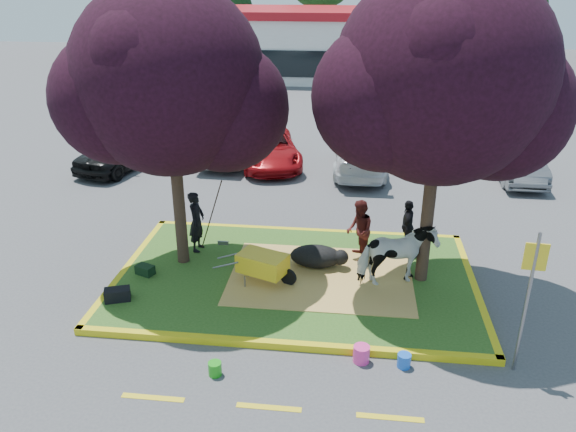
# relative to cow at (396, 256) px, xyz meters

# --- Properties ---
(ground) EXTENTS (90.00, 90.00, 0.00)m
(ground) POSITION_rel_cow_xyz_m (-2.27, 0.13, -0.87)
(ground) COLOR #424244
(ground) RESTS_ON ground
(median_island) EXTENTS (8.00, 5.00, 0.15)m
(median_island) POSITION_rel_cow_xyz_m (-2.27, 0.13, -0.80)
(median_island) COLOR #29531A
(median_island) RESTS_ON ground
(curb_near) EXTENTS (8.30, 0.16, 0.15)m
(curb_near) POSITION_rel_cow_xyz_m (-2.27, -2.45, -0.80)
(curb_near) COLOR yellow
(curb_near) RESTS_ON ground
(curb_far) EXTENTS (8.30, 0.16, 0.15)m
(curb_far) POSITION_rel_cow_xyz_m (-2.27, 2.71, -0.80)
(curb_far) COLOR yellow
(curb_far) RESTS_ON ground
(curb_left) EXTENTS (0.16, 5.30, 0.15)m
(curb_left) POSITION_rel_cow_xyz_m (-6.35, 0.13, -0.80)
(curb_left) COLOR yellow
(curb_left) RESTS_ON ground
(curb_right) EXTENTS (0.16, 5.30, 0.15)m
(curb_right) POSITION_rel_cow_xyz_m (1.81, 0.13, -0.80)
(curb_right) COLOR yellow
(curb_right) RESTS_ON ground
(straw_bedding) EXTENTS (4.20, 3.00, 0.01)m
(straw_bedding) POSITION_rel_cow_xyz_m (-1.67, 0.13, -0.72)
(straw_bedding) COLOR #D9AF59
(straw_bedding) RESTS_ON median_island
(tree_purple_left) EXTENTS (5.06, 4.20, 6.51)m
(tree_purple_left) POSITION_rel_cow_xyz_m (-5.05, 0.51, 3.49)
(tree_purple_left) COLOR black
(tree_purple_left) RESTS_ON median_island
(tree_purple_right) EXTENTS (5.30, 4.40, 6.82)m
(tree_purple_right) POSITION_rel_cow_xyz_m (0.65, 0.31, 3.69)
(tree_purple_right) COLOR black
(tree_purple_right) RESTS_ON median_island
(fire_lane_stripe_a) EXTENTS (1.10, 0.12, 0.01)m
(fire_lane_stripe_a) POSITION_rel_cow_xyz_m (-4.27, -4.07, -0.87)
(fire_lane_stripe_a) COLOR yellow
(fire_lane_stripe_a) RESTS_ON ground
(fire_lane_stripe_b) EXTENTS (1.10, 0.12, 0.01)m
(fire_lane_stripe_b) POSITION_rel_cow_xyz_m (-2.27, -4.07, -0.87)
(fire_lane_stripe_b) COLOR yellow
(fire_lane_stripe_b) RESTS_ON ground
(fire_lane_stripe_c) EXTENTS (1.10, 0.12, 0.01)m
(fire_lane_stripe_c) POSITION_rel_cow_xyz_m (-0.27, -4.07, -0.87)
(fire_lane_stripe_c) COLOR yellow
(fire_lane_stripe_c) RESTS_ON ground
(retail_building) EXTENTS (20.40, 8.40, 4.40)m
(retail_building) POSITION_rel_cow_xyz_m (-0.27, 28.11, 1.38)
(retail_building) COLOR silver
(retail_building) RESTS_ON ground
(cow) EXTENTS (1.87, 1.34, 1.44)m
(cow) POSITION_rel_cow_xyz_m (0.00, 0.00, 0.00)
(cow) COLOR silver
(cow) RESTS_ON median_island
(calf) EXTENTS (1.37, 0.98, 0.53)m
(calf) POSITION_rel_cow_xyz_m (-1.83, 0.63, -0.45)
(calf) COLOR black
(calf) RESTS_ON median_island
(handler) EXTENTS (0.42, 0.60, 1.56)m
(handler) POSITION_rel_cow_xyz_m (-4.87, 1.17, 0.06)
(handler) COLOR black
(handler) RESTS_ON median_island
(visitor_a) EXTENTS (0.72, 0.85, 1.53)m
(visitor_a) POSITION_rel_cow_xyz_m (-0.82, 1.14, 0.04)
(visitor_a) COLOR #451613
(visitor_a) RESTS_ON median_island
(visitor_b) EXTENTS (0.45, 0.84, 1.36)m
(visitor_b) POSITION_rel_cow_xyz_m (0.38, 1.76, -0.04)
(visitor_b) COLOR black
(visitor_b) RESTS_ON median_island
(wheelbarrow) EXTENTS (1.91, 0.99, 0.72)m
(wheelbarrow) POSITION_rel_cow_xyz_m (-2.96, -0.31, -0.22)
(wheelbarrow) COLOR black
(wheelbarrow) RESTS_ON median_island
(gear_bag_dark) EXTENTS (0.60, 0.45, 0.27)m
(gear_bag_dark) POSITION_rel_cow_xyz_m (-5.97, -1.39, -0.58)
(gear_bag_dark) COLOR black
(gear_bag_dark) RESTS_ON median_island
(gear_bag_green) EXTENTS (0.48, 0.40, 0.22)m
(gear_bag_green) POSITION_rel_cow_xyz_m (-5.78, -0.22, -0.61)
(gear_bag_green) COLOR black
(gear_bag_green) RESTS_ON median_island
(sign_post) EXTENTS (0.39, 0.06, 2.76)m
(sign_post) POSITION_rel_cow_xyz_m (2.03, -2.57, 0.85)
(sign_post) COLOR slate
(sign_post) RESTS_ON ground
(bucket_green) EXTENTS (0.26, 0.26, 0.26)m
(bucket_green) POSITION_rel_cow_xyz_m (-3.36, -3.36, -0.74)
(bucket_green) COLOR #1D9D18
(bucket_green) RESTS_ON ground
(bucket_pink) EXTENTS (0.36, 0.36, 0.33)m
(bucket_pink) POSITION_rel_cow_xyz_m (-0.75, -2.67, -0.71)
(bucket_pink) COLOR #F43696
(bucket_pink) RESTS_ON ground
(bucket_blue) EXTENTS (0.32, 0.32, 0.27)m
(bucket_blue) POSITION_rel_cow_xyz_m (0.03, -2.73, -0.74)
(bucket_blue) COLOR blue
(bucket_blue) RESTS_ON ground
(car_black) EXTENTS (2.82, 4.51, 1.43)m
(car_black) POSITION_rel_cow_xyz_m (-9.43, 7.70, -0.15)
(car_black) COLOR black
(car_black) RESTS_ON ground
(car_silver) EXTENTS (1.68, 4.34, 1.41)m
(car_silver) POSITION_rel_cow_xyz_m (-5.75, 9.06, -0.17)
(car_silver) COLOR #A7AAAF
(car_silver) RESTS_ON ground
(car_red) EXTENTS (3.12, 4.83, 1.24)m
(car_red) POSITION_rel_cow_xyz_m (-4.16, 8.65, -0.25)
(car_red) COLOR #9C0D11
(car_red) RESTS_ON ground
(car_white) EXTENTS (1.87, 4.57, 1.32)m
(car_white) POSITION_rel_cow_xyz_m (-0.77, 8.21, -0.21)
(car_white) COLOR silver
(car_white) RESTS_ON ground
(car_grey) EXTENTS (1.36, 3.84, 1.26)m
(car_grey) POSITION_rel_cow_xyz_m (4.63, 8.13, -0.24)
(car_grey) COLOR #56595D
(car_grey) RESTS_ON ground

